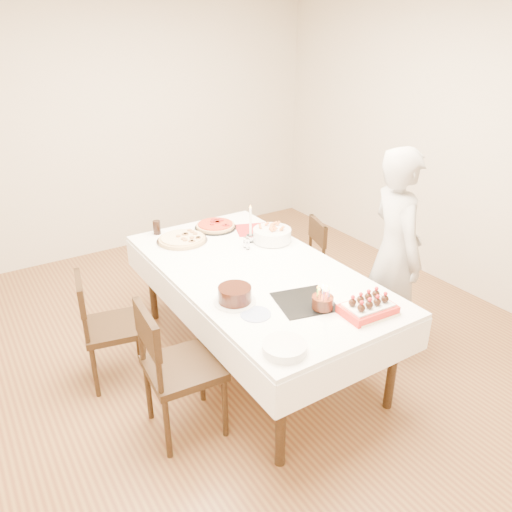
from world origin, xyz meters
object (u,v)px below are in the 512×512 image
dining_table (256,315)px  cola_glass (157,227)px  person (395,254)px  birthday_cake (323,297)px  chair_left_savory (114,327)px  chair_left_dessert (183,368)px  taper_candle (250,223)px  pizza_white (182,239)px  pizza_pepperoni (215,226)px  chair_right_savory (298,264)px  strawberry_box (368,308)px  pasta_bowl (272,235)px  layer_cake (235,295)px

dining_table → cola_glass: cola_glass is taller
person → birthday_cake: (-0.90, -0.26, 0.04)m
dining_table → chair_left_savory: chair_left_savory is taller
cola_glass → person: bearing=-47.6°
chair_left_dessert → taper_candle: (0.99, 0.82, 0.45)m
pizza_white → pizza_pepperoni: bearing=17.2°
dining_table → chair_left_dessert: (-0.76, -0.38, 0.08)m
dining_table → person: person is taller
chair_left_dessert → pizza_white: chair_left_dessert is taller
chair_right_savory → cola_glass: 1.26m
pizza_pepperoni → chair_left_savory: bearing=-155.4°
cola_glass → birthday_cake: (0.38, -1.66, 0.02)m
pizza_pepperoni → cola_glass: bearing=162.1°
chair_left_dessert → pizza_white: 1.27m
chair_left_savory → strawberry_box: (1.20, -1.20, 0.37)m
chair_left_dessert → dining_table: bearing=-148.9°
chair_right_savory → pasta_bowl: pasta_bowl is taller
chair_left_savory → pizza_white: chair_left_savory is taller
cola_glass → birthday_cake: 1.70m
person → taper_candle: size_ratio=5.11×
chair_right_savory → chair_left_dessert: bearing=-133.6°
layer_cake → taper_candle: bearing=52.0°
chair_left_savory → pasta_bowl: (1.33, 0.01, 0.39)m
chair_left_savory → person: size_ratio=0.53×
chair_left_savory → cola_glass: bearing=-122.2°
taper_candle → layer_cake: bearing=-128.0°
pasta_bowl → strawberry_box: 1.21m
layer_cake → birthday_cake: size_ratio=1.91×
strawberry_box → birthday_cake: bearing=136.8°
birthday_cake → person: bearing=16.1°
chair_right_savory → layer_cake: 1.41m
pizza_pepperoni → taper_candle: size_ratio=1.13×
pasta_bowl → pizza_white: bearing=148.1°
cola_glass → layer_cake: bearing=-91.0°
pasta_bowl → birthday_cake: bearing=-107.7°
pasta_bowl → birthday_cake: (-0.33, -1.02, 0.02)m
dining_table → taper_candle: taper_candle is taller
layer_cake → cola_glass: bearing=89.0°
pizza_pepperoni → layer_cake: layer_cake is taller
chair_left_dessert → pizza_white: bearing=-111.0°
pizza_white → strawberry_box: strawberry_box is taller
dining_table → person: 1.11m
chair_right_savory → taper_candle: taper_candle is taller
pasta_bowl → cola_glass: cola_glass is taller
chair_left_savory → birthday_cake: (1.01, -1.01, 0.41)m
dining_table → chair_left_dessert: chair_left_dessert is taller
chair_left_savory → pizza_white: (0.73, 0.39, 0.35)m
pizza_pepperoni → pizza_white: bearing=-162.8°
person → pizza_white: person is taller
cola_glass → birthday_cake: birthday_cake is taller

